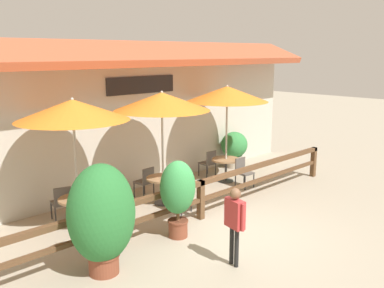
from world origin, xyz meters
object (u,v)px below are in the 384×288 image
object	(u,v)px
chair_far_streetside	(243,171)
potted_plant_entrance_palm	(102,216)
potted_plant_broad_leaf	(178,192)
dining_table_near	(78,204)
patio_umbrella_far	(227,94)
pedestrian	(235,216)
chair_near_streetside	(95,215)
chair_middle_streetside	(179,193)
dining_table_middle	(163,183)
chair_middle_wallside	(145,181)
dining_table_far	(226,163)
chair_near_wallside	(62,201)
patio_umbrella_middle	(162,101)
patio_umbrella_near	(73,110)
chair_far_wallside	(209,162)
potted_plant_corner_fern	(234,147)

from	to	relation	value
chair_far_streetside	potted_plant_entrance_palm	world-z (taller)	potted_plant_entrance_palm
potted_plant_broad_leaf	dining_table_near	bearing A→B (deg)	124.24
patio_umbrella_far	potted_plant_broad_leaf	world-z (taller)	patio_umbrella_far
dining_table_near	pedestrian	size ratio (longest dim) A/B	0.58
chair_near_streetside	chair_middle_streetside	world-z (taller)	same
patio_umbrella_far	dining_table_middle	bearing A→B (deg)	-176.51
chair_middle_wallside	potted_plant_entrance_palm	distance (m)	4.15
chair_near_streetside	dining_table_far	size ratio (longest dim) A/B	0.98
chair_near_wallside	patio_umbrella_middle	distance (m)	3.41
dining_table_middle	chair_middle_wallside	xyz separation A→B (m)	(-0.05, 0.69, -0.09)
chair_middle_wallside	pedestrian	size ratio (longest dim) A/B	0.57
patio_umbrella_near	chair_middle_streetside	size ratio (longest dim) A/B	3.45
chair_middle_streetside	dining_table_far	bearing A→B (deg)	10.54
patio_umbrella_near	pedestrian	world-z (taller)	patio_umbrella_near
potted_plant_broad_leaf	patio_umbrella_far	bearing A→B (deg)	27.42
chair_near_streetside	potted_plant_broad_leaf	world-z (taller)	potted_plant_broad_leaf
chair_near_wallside	dining_table_far	size ratio (longest dim) A/B	0.98
dining_table_far	patio_umbrella_far	bearing A→B (deg)	-90.00
dining_table_middle	dining_table_near	bearing A→B (deg)	177.75
chair_near_streetside	chair_far_wallside	bearing A→B (deg)	7.45
patio_umbrella_near	pedestrian	xyz separation A→B (m)	(1.19, -3.56, -1.73)
patio_umbrella_near	potted_plant_entrance_palm	xyz separation A→B (m)	(-0.72, -2.12, -1.60)
chair_middle_wallside	chair_far_streetside	world-z (taller)	same
chair_far_streetside	pedestrian	world-z (taller)	pedestrian
patio_umbrella_middle	pedestrian	bearing A→B (deg)	-109.54
patio_umbrella_middle	pedestrian	distance (m)	4.06
dining_table_near	patio_umbrella_middle	bearing A→B (deg)	-2.25
patio_umbrella_far	chair_far_streetside	distance (m)	2.32
chair_far_streetside	chair_far_wallside	xyz separation A→B (m)	(0.02, 1.43, 0.00)
dining_table_middle	potted_plant_corner_fern	distance (m)	4.26
potted_plant_entrance_palm	potted_plant_corner_fern	distance (m)	7.90
dining_table_near	chair_near_streetside	size ratio (longest dim) A/B	1.02
chair_middle_wallside	chair_far_streetside	bearing A→B (deg)	150.69
patio_umbrella_middle	potted_plant_entrance_palm	size ratio (longest dim) A/B	1.46
potted_plant_entrance_palm	patio_umbrella_middle	bearing A→B (deg)	32.84
dining_table_far	chair_far_streetside	xyz separation A→B (m)	(-0.04, -0.71, -0.09)
dining_table_far	potted_plant_broad_leaf	size ratio (longest dim) A/B	0.52
patio_umbrella_far	potted_plant_broad_leaf	size ratio (longest dim) A/B	1.75
dining_table_far	chair_far_streetside	world-z (taller)	chair_far_streetside
chair_near_streetside	patio_umbrella_far	xyz separation A→B (m)	(5.07, 0.72, 2.21)
patio_umbrella_middle	dining_table_middle	bearing A→B (deg)	82.00
chair_near_streetside	chair_near_wallside	size ratio (longest dim) A/B	1.00
chair_near_streetside	chair_far_streetside	bearing A→B (deg)	-8.32
dining_table_far	pedestrian	size ratio (longest dim) A/B	0.58
patio_umbrella_middle	chair_middle_wallside	bearing A→B (deg)	93.76
patio_umbrella_middle	dining_table_far	size ratio (longest dim) A/B	3.37
chair_near_wallside	potted_plant_entrance_palm	xyz separation A→B (m)	(-0.65, -2.77, 0.61)
patio_umbrella_middle	potted_plant_broad_leaf	size ratio (longest dim) A/B	1.75
chair_near_streetside	patio_umbrella_far	size ratio (longest dim) A/B	0.29
potted_plant_entrance_palm	chair_middle_wallside	bearing A→B (deg)	41.32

